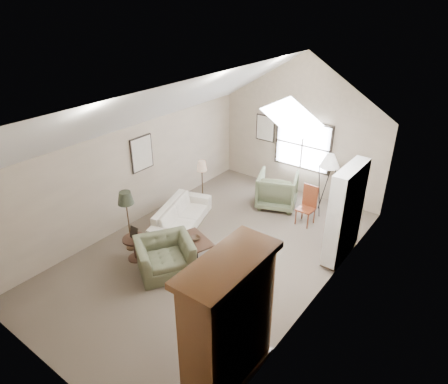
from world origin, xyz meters
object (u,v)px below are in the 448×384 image
Objects in this scene: side_table at (136,248)px; side_chair at (306,206)px; coffee_table at (196,247)px; armoire at (228,323)px; armchair_near at (165,257)px; armchair_far at (277,190)px; sofa at (181,216)px.

side_table is 0.52× the size of side_chair.
armoire is at bearing -40.57° from coffee_table.
side_chair reaches higher than side_table.
side_chair is at bearing 102.90° from armoire.
armchair_near is 3.95m from armchair_far.
side_table is (-1.26, -4.00, -0.21)m from armchair_far.
coffee_table is 0.85× the size of side_chair.
armchair_near is at bearing 153.78° from armoire.
side_table is at bearing 51.31° from armchair_far.
side_table is at bearing 160.61° from armoire.
side_table is (-3.42, 1.20, -0.83)m from armoire.
armchair_near is at bearing 62.57° from armchair_far.
armchair_near is (-2.59, 1.28, -0.73)m from armoire.
armoire reaches higher than armchair_far.
armchair_far is at bearing -48.13° from sofa.
sofa reaches higher than coffee_table.
side_chair reaches higher than armchair_far.
armchair_near is (0.93, -1.53, 0.06)m from sofa.
side_table is at bearing -120.99° from side_chair.
coffee_table is 1.33m from side_table.
armchair_far reaches higher than armchair_near.
coffee_table is (0.17, 0.80, -0.15)m from armchair_near.
coffee_table is (-2.42, 2.08, -0.88)m from armoire.
armchair_far is 3.15m from coffee_table.
side_chair is at bearing 57.14° from side_table.
armchair_far reaches higher than coffee_table.
armchair_near is 1.11× the size of side_chair.
sofa is 3.15m from side_chair.
armoire reaches higher than coffee_table.
armchair_far reaches higher than sofa.
coffee_table is at bearing 64.02° from armchair_far.
side_chair is (1.32, 2.73, 0.29)m from coffee_table.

